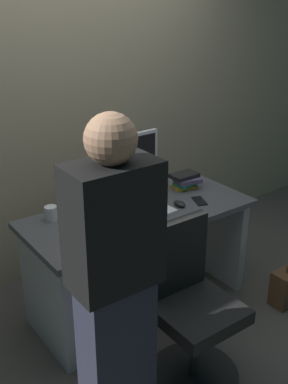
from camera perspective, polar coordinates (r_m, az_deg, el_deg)
The scene contains 12 objects.
ground_plane at distance 3.47m, azimuth -0.50°, elevation -13.41°, with size 9.00×9.00×0.00m, color #4C4742.
wall_back at distance 3.57m, azimuth -8.88°, elevation 13.74°, with size 6.40×0.10×3.00m, color tan.
desk at distance 3.19m, azimuth -0.53°, elevation -5.90°, with size 1.53×0.68×0.74m.
office_chair at distance 2.71m, azimuth 5.60°, elevation -14.19°, with size 0.52×0.52×0.94m.
person_at_desk at distance 2.18m, azimuth -3.54°, elevation -11.19°, with size 0.40×0.24×1.64m.
monitor at distance 3.16m, azimuth -2.32°, elevation 3.39°, with size 0.54×0.15×0.46m.
keyboard at distance 2.98m, azimuth 0.24°, elevation -3.05°, with size 0.43×0.13×0.02m, color white.
mouse at distance 3.15m, azimuth 4.33°, elevation -1.41°, with size 0.06×0.10×0.03m, color black.
cup_near_keyboard at distance 2.71m, azimuth -6.15°, elevation -5.06°, with size 0.07×0.07×0.10m, color white.
cup_by_monitor at distance 3.00m, azimuth -11.20°, elevation -2.54°, with size 0.08×0.08×0.09m, color silver.
book_stack at distance 3.43m, azimuth 5.03°, elevation 1.41°, with size 0.21×0.18×0.11m.
cell_phone at distance 3.24m, azimuth 6.74°, elevation -1.08°, with size 0.07×0.14×0.01m, color black.
Camera 1 is at (-1.61, -2.27, 2.07)m, focal length 44.01 mm.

